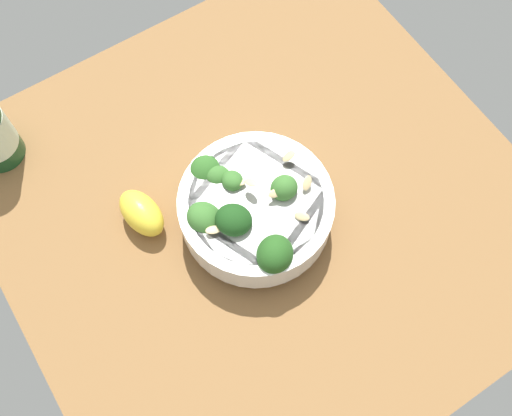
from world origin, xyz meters
The scene contains 3 objects.
ground_plane centered at (0.00, 0.00, -1.81)cm, with size 64.93×64.93×3.63cm, color brown.
bowl_of_broccoli centered at (-2.38, -1.47, 4.18)cm, with size 18.61×19.50×9.43cm.
lemon_wedge centered at (-13.77, 6.13, 2.46)cm, with size 6.94×4.17×4.92cm, color yellow.
Camera 1 is at (-17.45, -25.28, 69.67)cm, focal length 42.11 mm.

